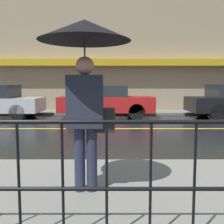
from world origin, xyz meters
name	(u,v)px	position (x,y,z in m)	size (l,w,h in m)	color
ground_plane	(122,129)	(0.00, 0.00, 0.00)	(80.00, 80.00, 0.00)	black
sidewalk_near	(137,193)	(0.00, -5.28, 0.05)	(28.00, 2.70, 0.10)	slate
sidewalk_far	(118,112)	(0.00, 4.79, 0.05)	(28.00, 1.72, 0.10)	slate
lane_marking	(122,129)	(0.00, 0.00, 0.00)	(25.20, 0.12, 0.01)	gold
building_storefront	(118,53)	(0.00, 5.78, 3.12)	(28.00, 0.85, 6.31)	gray
railing_foreground	(151,166)	(0.00, -6.38, 0.75)	(12.00, 0.04, 1.04)	black
pedestrian	(85,54)	(-0.64, -5.31, 1.79)	(1.11, 1.11, 2.09)	#23283D
car_red	(105,101)	(-0.61, 2.89, 0.73)	(4.04, 1.75, 1.41)	maroon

